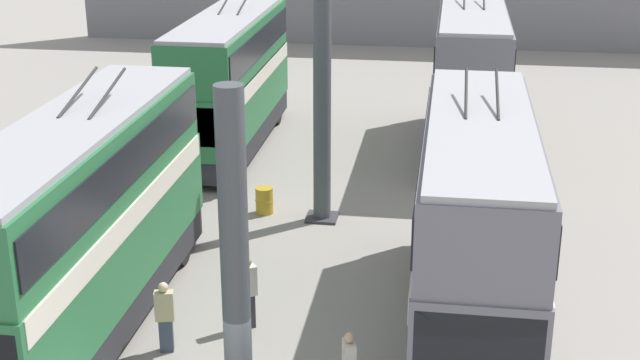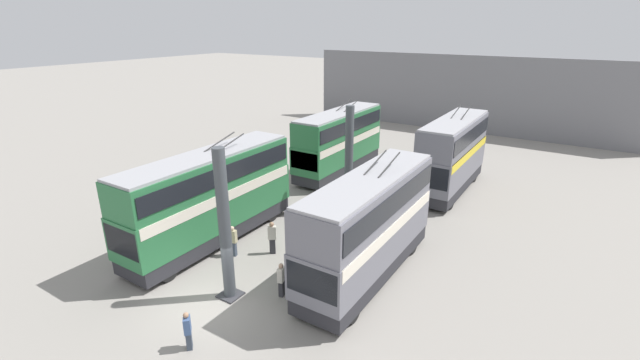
# 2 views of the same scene
# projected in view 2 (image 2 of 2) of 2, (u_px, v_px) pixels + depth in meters

# --- Properties ---
(ground_plane) EXTENTS (240.00, 240.00, 0.00)m
(ground_plane) POSITION_uv_depth(u_px,v_px,m) (211.00, 309.00, 18.15)
(ground_plane) COLOR gray
(depot_back_wall) EXTENTS (0.50, 36.00, 8.24)m
(depot_back_wall) POSITION_uv_depth(u_px,v_px,m) (464.00, 94.00, 46.77)
(depot_back_wall) COLOR slate
(depot_back_wall) RESTS_ON ground_plane
(support_column_near) EXTENTS (0.94, 0.94, 6.86)m
(support_column_near) POSITION_uv_depth(u_px,v_px,m) (225.00, 229.00, 17.92)
(support_column_near) COLOR #42474C
(support_column_near) RESTS_ON ground_plane
(support_column_far) EXTENTS (0.94, 0.94, 6.86)m
(support_column_far) POSITION_uv_depth(u_px,v_px,m) (349.00, 163.00, 26.43)
(support_column_far) COLOR #42474C
(support_column_far) RESTS_ON ground_plane
(bus_left_near) EXTENTS (9.58, 2.54, 5.65)m
(bus_left_near) POSITION_uv_depth(u_px,v_px,m) (369.00, 221.00, 19.65)
(bus_left_near) COLOR black
(bus_left_near) RESTS_ON ground_plane
(bus_left_far) EXTENTS (9.13, 2.54, 5.86)m
(bus_left_far) POSITION_uv_depth(u_px,v_px,m) (452.00, 151.00, 30.02)
(bus_left_far) COLOR black
(bus_left_far) RESTS_ON ground_plane
(bus_right_near) EXTENTS (10.75, 2.54, 5.68)m
(bus_right_near) POSITION_uv_depth(u_px,v_px,m) (210.00, 193.00, 22.87)
(bus_right_near) COLOR black
(bus_right_near) RESTS_ON ground_plane
(bus_right_far) EXTENTS (9.87, 2.54, 5.60)m
(bus_right_far) POSITION_uv_depth(u_px,v_px,m) (339.00, 139.00, 33.79)
(bus_right_far) COLOR black
(bus_right_far) RESTS_ON ground_plane
(person_by_left_row) EXTENTS (0.47, 0.34, 1.63)m
(person_by_left_row) POSITION_uv_depth(u_px,v_px,m) (281.00, 279.00, 18.79)
(person_by_left_row) COLOR #2D2D33
(person_by_left_row) RESTS_ON ground_plane
(person_by_right_row) EXTENTS (0.32, 0.46, 1.69)m
(person_by_right_row) POSITION_uv_depth(u_px,v_px,m) (233.00, 240.00, 22.06)
(person_by_right_row) COLOR #384251
(person_by_right_row) RESTS_ON ground_plane
(person_aisle_foreground) EXTENTS (0.47, 0.47, 1.59)m
(person_aisle_foreground) POSITION_uv_depth(u_px,v_px,m) (188.00, 330.00, 15.70)
(person_aisle_foreground) COLOR #384251
(person_aisle_foreground) RESTS_ON ground_plane
(person_aisle_midway) EXTENTS (0.44, 0.48, 1.81)m
(person_aisle_midway) POSITION_uv_depth(u_px,v_px,m) (272.00, 237.00, 22.26)
(person_aisle_midway) COLOR #2D2D33
(person_aisle_midway) RESTS_ON ground_plane
(oil_drum) EXTENTS (0.57, 0.57, 0.83)m
(oil_drum) POSITION_uv_depth(u_px,v_px,m) (325.00, 199.00, 28.49)
(oil_drum) COLOR #B28E23
(oil_drum) RESTS_ON ground_plane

